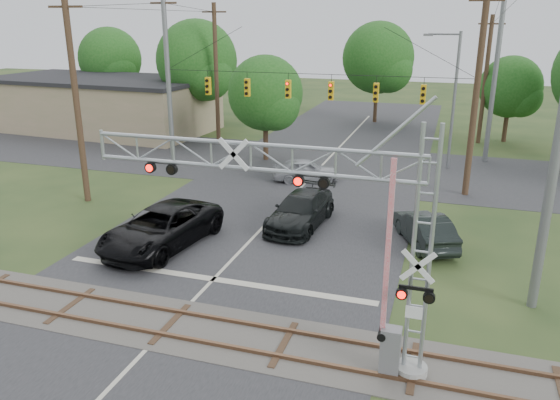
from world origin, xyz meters
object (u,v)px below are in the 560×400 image
(streetlight, at_px, (452,94))
(sedan_silver, at_px, (305,170))
(pickup_black, at_px, (161,228))
(car_dark, at_px, (301,210))
(traffic_signal_span, at_px, (324,90))
(crossing_gantry, at_px, (312,219))
(commercial_building, at_px, (102,104))

(streetlight, bearing_deg, sedan_silver, -144.81)
(pickup_black, height_order, car_dark, pickup_black)
(traffic_signal_span, distance_m, pickup_black, 13.81)
(traffic_signal_span, xyz_separation_m, streetlight, (7.28, 5.86, -0.70))
(pickup_black, bearing_deg, crossing_gantry, -27.89)
(traffic_signal_span, height_order, car_dark, traffic_signal_span)
(pickup_black, xyz_separation_m, car_dark, (5.26, 4.38, -0.10))
(traffic_signal_span, bearing_deg, crossing_gantry, -77.63)
(sedan_silver, relative_size, commercial_building, 0.20)
(crossing_gantry, relative_size, sedan_silver, 2.46)
(crossing_gantry, relative_size, traffic_signal_span, 0.53)
(car_dark, relative_size, commercial_building, 0.27)
(pickup_black, bearing_deg, commercial_building, 137.97)
(crossing_gantry, xyz_separation_m, streetlight, (3.26, 24.22, 0.54))
(pickup_black, xyz_separation_m, commercial_building, (-18.78, 22.67, 1.47))
(car_dark, xyz_separation_m, streetlight, (6.51, 13.61, 4.25))
(sedan_silver, xyz_separation_m, commercial_building, (-22.20, 10.58, 1.66))
(traffic_signal_span, xyz_separation_m, sedan_silver, (-1.07, -0.03, -5.04))
(pickup_black, distance_m, sedan_silver, 12.57)
(commercial_building, bearing_deg, car_dark, -33.60)
(car_dark, relative_size, streetlight, 0.61)
(crossing_gantry, relative_size, streetlight, 1.13)
(traffic_signal_span, bearing_deg, commercial_building, 155.62)
(crossing_gantry, distance_m, streetlight, 24.45)
(commercial_building, bearing_deg, pickup_black, -46.69)
(pickup_black, height_order, commercial_building, commercial_building)
(commercial_building, relative_size, streetlight, 2.30)
(crossing_gantry, height_order, pickup_black, crossing_gantry)
(traffic_signal_span, height_order, pickup_black, traffic_signal_span)
(crossing_gantry, relative_size, car_dark, 1.85)
(pickup_black, xyz_separation_m, sedan_silver, (3.41, 12.10, -0.19))
(crossing_gantry, xyz_separation_m, pickup_black, (-8.51, 6.24, -3.61))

